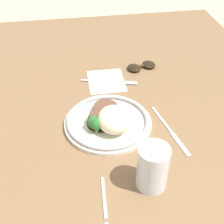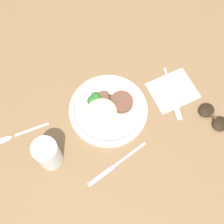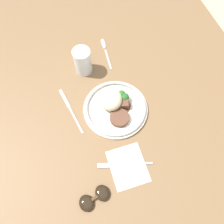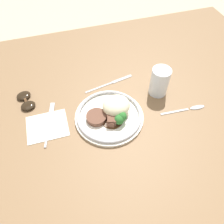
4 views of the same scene
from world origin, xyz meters
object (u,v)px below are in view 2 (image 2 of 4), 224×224
at_px(fork, 173,98).
at_px(sunglasses, 213,117).
at_px(plate, 106,109).
at_px(spoon, 10,137).
at_px(juice_glass, 48,154).
at_px(knife, 115,165).

xyz_separation_m(fork, sunglasses, (-0.08, 0.11, 0.00)).
height_order(plate, spoon, plate).
xyz_separation_m(plate, juice_glass, (0.21, 0.07, 0.03)).
height_order(fork, spoon, same).
height_order(fork, sunglasses, sunglasses).
relative_size(plate, knife, 1.17).
relative_size(plate, fork, 1.29).
distance_m(fork, spoon, 0.51).
bearing_deg(plate, knife, 73.40).
bearing_deg(juice_glass, fork, -178.10).
bearing_deg(spoon, plate, 174.41).
height_order(juice_glass, spoon, juice_glass).
distance_m(plate, juice_glass, 0.22).
bearing_deg(knife, spoon, -51.97).
height_order(plate, fork, plate).
xyz_separation_m(juice_glass, spoon, (0.09, -0.11, -0.05)).
distance_m(fork, knife, 0.28).
height_order(plate, sunglasses, plate).
distance_m(juice_glass, fork, 0.42).
bearing_deg(sunglasses, juice_glass, -24.47).
xyz_separation_m(knife, spoon, (0.25, -0.21, 0.00)).
height_order(plate, knife, plate).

